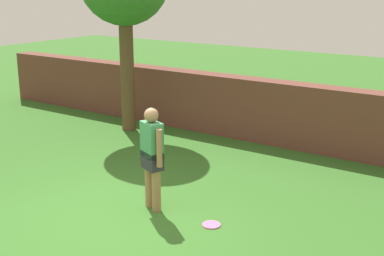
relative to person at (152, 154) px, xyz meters
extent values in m
plane|color=#336623|center=(-0.25, -0.75, -0.90)|extent=(40.00, 40.00, 0.00)
cube|color=brown|center=(-1.75, 4.24, -0.21)|extent=(13.16, 0.50, 1.38)
cylinder|color=brown|center=(-3.33, 3.25, 0.56)|extent=(0.32, 0.32, 2.91)
cylinder|color=#9E704C|center=(-0.10, 0.04, -0.47)|extent=(0.14, 0.14, 0.85)
cylinder|color=#9E704C|center=(0.10, -0.04, -0.47)|extent=(0.14, 0.14, 0.85)
cube|color=#2D2D38|center=(0.00, 0.00, -0.10)|extent=(0.42, 0.34, 0.28)
cube|color=#3F8C59|center=(0.00, 0.00, 0.23)|extent=(0.42, 0.34, 0.55)
sphere|color=#9E704C|center=(0.00, 0.00, 0.61)|extent=(0.22, 0.22, 0.22)
cylinder|color=#9E704C|center=(-0.21, 0.09, 0.15)|extent=(0.09, 0.09, 0.58)
cylinder|color=#9E704C|center=(0.21, -0.09, 0.15)|extent=(0.09, 0.09, 0.58)
cylinder|color=pink|center=(1.08, 0.01, -0.89)|extent=(0.27, 0.27, 0.02)
camera|label=1|loc=(4.84, -5.96, 2.55)|focal=49.47mm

